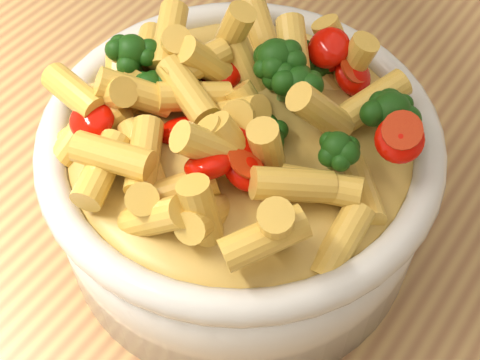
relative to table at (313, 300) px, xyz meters
The scene contains 3 objects.
table is the anchor object (origin of this frame).
serving_bowl 0.17m from the table, 151.16° to the right, with size 0.24×0.24×0.10m.
pasta_salad 0.23m from the table, 151.16° to the right, with size 0.19×0.19×0.04m.
Camera 1 is at (0.10, -0.24, 1.29)m, focal length 50.00 mm.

